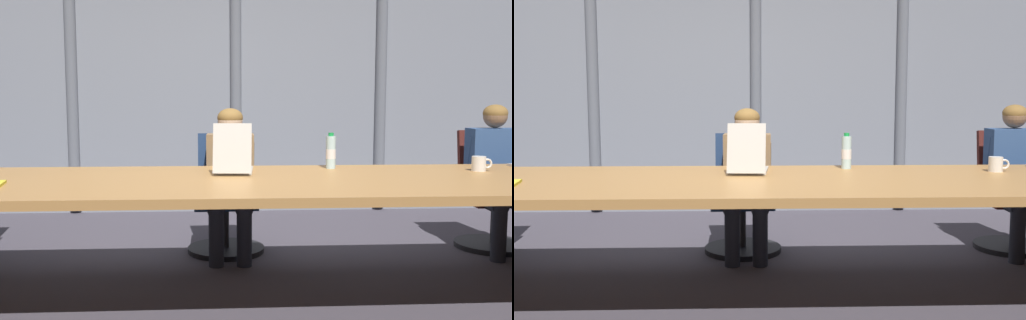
{
  "view_description": "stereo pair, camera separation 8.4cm",
  "coord_description": "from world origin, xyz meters",
  "views": [
    {
      "loc": [
        -0.06,
        -3.39,
        1.2
      ],
      "look_at": [
        0.15,
        0.11,
        0.83
      ],
      "focal_mm": 40.71,
      "sensor_mm": 36.0,
      "label": 1
    },
    {
      "loc": [
        0.02,
        -3.4,
        1.2
      ],
      "look_at": [
        0.15,
        0.11,
        0.83
      ],
      "focal_mm": 40.71,
      "sensor_mm": 36.0,
      "label": 2
    }
  ],
  "objects": [
    {
      "name": "laptop_left_mid",
      "position": [
        0.02,
        0.29,
        0.79
      ],
      "size": [
        0.27,
        0.43,
        0.32
      ],
      "rotation": [
        0.0,
        0.0,
        1.49
      ],
      "color": "beige",
      "rests_on": "conference_table"
    },
    {
      "name": "office_chair_center",
      "position": [
        2.13,
        1.13,
        0.35
      ],
      "size": [
        0.6,
        0.6,
        0.94
      ],
      "rotation": [
        0.0,
        0.0,
        -1.58
      ],
      "color": "#511E19",
      "rests_on": "ground_plane"
    },
    {
      "name": "conference_table",
      "position": [
        0.0,
        0.0,
        0.6
      ],
      "size": [
        4.92,
        1.35,
        0.73
      ],
      "color": "#B77F42",
      "rests_on": "ground_plane"
    },
    {
      "name": "curtain_backdrop",
      "position": [
        0.0,
        2.78,
        1.55
      ],
      "size": [
        7.81,
        0.17,
        3.11
      ],
      "color": "gray",
      "rests_on": "ground_plane"
    },
    {
      "name": "water_bottle_primary",
      "position": [
        0.68,
        0.48,
        0.84
      ],
      "size": [
        0.07,
        0.07,
        0.24
      ],
      "color": "silver",
      "rests_on": "conference_table"
    },
    {
      "name": "ground_plane",
      "position": [
        0.0,
        0.0,
        0.0
      ],
      "size": [
        15.62,
        15.62,
        0.0
      ],
      "primitive_type": "plane",
      "color": "#47424C"
    },
    {
      "name": "person_left_mid",
      "position": [
        0.01,
        0.97,
        0.64
      ],
      "size": [
        0.38,
        0.55,
        1.13
      ],
      "rotation": [
        0.0,
        0.0,
        -1.59
      ],
      "color": "olive",
      "rests_on": "ground_plane"
    },
    {
      "name": "office_chair_left_mid",
      "position": [
        -0.03,
        1.13,
        0.34
      ],
      "size": [
        0.6,
        0.6,
        0.92
      ],
      "rotation": [
        0.0,
        0.0,
        -1.55
      ],
      "color": "navy",
      "rests_on": "ground_plane"
    },
    {
      "name": "person_center",
      "position": [
        2.09,
        0.97,
        0.65
      ],
      "size": [
        0.42,
        0.56,
        1.15
      ],
      "rotation": [
        0.0,
        0.0,
        -1.61
      ],
      "color": "#335184",
      "rests_on": "ground_plane"
    },
    {
      "name": "coffee_mug_near",
      "position": [
        1.63,
        0.28,
        0.78
      ],
      "size": [
        0.14,
        0.09,
        0.1
      ],
      "color": "white",
      "rests_on": "conference_table"
    }
  ]
}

